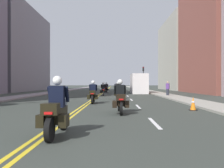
{
  "coord_description": "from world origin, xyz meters",
  "views": [
    {
      "loc": [
        1.98,
        -0.42,
        1.43
      ],
      "look_at": [
        1.63,
        24.75,
        1.37
      ],
      "focal_mm": 37.28,
      "sensor_mm": 36.0,
      "label": 1
    }
  ],
  "objects_px": {
    "motorcycle_7": "(116,88)",
    "parked_truck": "(138,85)",
    "motorcycle_3": "(118,92)",
    "motorcycle_5": "(118,89)",
    "motorcycle_1": "(120,100)",
    "traffic_light_far": "(143,74)",
    "motorcycle_2": "(93,94)",
    "pedestrian_0": "(168,89)",
    "traffic_cone_0": "(193,104)",
    "motorcycle_4": "(103,90)",
    "motorcycle_0": "(56,112)",
    "motorcycle_6": "(106,88)"
  },
  "relations": [
    {
      "from": "motorcycle_7",
      "to": "parked_truck",
      "type": "bearing_deg",
      "value": -65.38
    },
    {
      "from": "motorcycle_3",
      "to": "motorcycle_5",
      "type": "bearing_deg",
      "value": 86.57
    },
    {
      "from": "motorcycle_1",
      "to": "motorcycle_7",
      "type": "relative_size",
      "value": 0.99
    },
    {
      "from": "motorcycle_1",
      "to": "traffic_light_far",
      "type": "relative_size",
      "value": 0.49
    },
    {
      "from": "motorcycle_2",
      "to": "pedestrian_0",
      "type": "bearing_deg",
      "value": 50.35
    },
    {
      "from": "motorcycle_3",
      "to": "traffic_cone_0",
      "type": "relative_size",
      "value": 2.96
    },
    {
      "from": "motorcycle_4",
      "to": "motorcycle_5",
      "type": "relative_size",
      "value": 0.99
    },
    {
      "from": "motorcycle_0",
      "to": "traffic_light_far",
      "type": "bearing_deg",
      "value": 79.66
    },
    {
      "from": "traffic_cone_0",
      "to": "motorcycle_0",
      "type": "bearing_deg",
      "value": -133.02
    },
    {
      "from": "motorcycle_2",
      "to": "motorcycle_7",
      "type": "bearing_deg",
      "value": 84.64
    },
    {
      "from": "motorcycle_2",
      "to": "motorcycle_3",
      "type": "distance_m",
      "value": 5.01
    },
    {
      "from": "motorcycle_0",
      "to": "motorcycle_6",
      "type": "distance_m",
      "value": 30.39
    },
    {
      "from": "motorcycle_2",
      "to": "traffic_cone_0",
      "type": "xyz_separation_m",
      "value": [
        5.73,
        -4.2,
        -0.29
      ]
    },
    {
      "from": "motorcycle_1",
      "to": "motorcycle_3",
      "type": "bearing_deg",
      "value": 87.69
    },
    {
      "from": "motorcycle_0",
      "to": "traffic_cone_0",
      "type": "distance_m",
      "value": 8.4
    },
    {
      "from": "motorcycle_0",
      "to": "motorcycle_2",
      "type": "distance_m",
      "value": 10.34
    },
    {
      "from": "motorcycle_4",
      "to": "parked_truck",
      "type": "relative_size",
      "value": 0.35
    },
    {
      "from": "traffic_cone_0",
      "to": "motorcycle_7",
      "type": "bearing_deg",
      "value": 97.81
    },
    {
      "from": "motorcycle_7",
      "to": "pedestrian_0",
      "type": "bearing_deg",
      "value": -69.36
    },
    {
      "from": "motorcycle_1",
      "to": "parked_truck",
      "type": "bearing_deg",
      "value": 80.04
    },
    {
      "from": "motorcycle_7",
      "to": "traffic_light_far",
      "type": "xyz_separation_m",
      "value": [
        5.07,
        1.56,
        2.52
      ]
    },
    {
      "from": "traffic_light_far",
      "to": "parked_truck",
      "type": "relative_size",
      "value": 0.7
    },
    {
      "from": "motorcycle_0",
      "to": "motorcycle_3",
      "type": "xyz_separation_m",
      "value": [
        1.85,
        14.99,
        -0.01
      ]
    },
    {
      "from": "motorcycle_1",
      "to": "traffic_light_far",
      "type": "height_order",
      "value": "traffic_light_far"
    },
    {
      "from": "motorcycle_6",
      "to": "pedestrian_0",
      "type": "distance_m",
      "value": 12.84
    },
    {
      "from": "motorcycle_5",
      "to": "pedestrian_0",
      "type": "height_order",
      "value": "pedestrian_0"
    },
    {
      "from": "pedestrian_0",
      "to": "parked_truck",
      "type": "height_order",
      "value": "parked_truck"
    },
    {
      "from": "motorcycle_4",
      "to": "motorcycle_5",
      "type": "height_order",
      "value": "motorcycle_5"
    },
    {
      "from": "traffic_cone_0",
      "to": "traffic_light_far",
      "type": "bearing_deg",
      "value": 88.01
    },
    {
      "from": "motorcycle_3",
      "to": "pedestrian_0",
      "type": "distance_m",
      "value": 7.39
    },
    {
      "from": "traffic_light_far",
      "to": "motorcycle_3",
      "type": "bearing_deg",
      "value": -102.75
    },
    {
      "from": "parked_truck",
      "to": "motorcycle_4",
      "type": "bearing_deg",
      "value": -122.64
    },
    {
      "from": "motorcycle_2",
      "to": "pedestrian_0",
      "type": "xyz_separation_m",
      "value": [
        7.46,
        9.47,
        0.21
      ]
    },
    {
      "from": "motorcycle_4",
      "to": "traffic_cone_0",
      "type": "xyz_separation_m",
      "value": [
        5.52,
        -14.45,
        -0.28
      ]
    },
    {
      "from": "motorcycle_0",
      "to": "motorcycle_4",
      "type": "relative_size",
      "value": 0.95
    },
    {
      "from": "motorcycle_2",
      "to": "motorcycle_5",
      "type": "bearing_deg",
      "value": 81.5
    },
    {
      "from": "motorcycle_0",
      "to": "motorcycle_5",
      "type": "distance_m",
      "value": 25.85
    },
    {
      "from": "motorcycle_0",
      "to": "motorcycle_6",
      "type": "relative_size",
      "value": 0.93
    },
    {
      "from": "motorcycle_4",
      "to": "motorcycle_6",
      "type": "bearing_deg",
      "value": 87.25
    },
    {
      "from": "motorcycle_2",
      "to": "traffic_cone_0",
      "type": "distance_m",
      "value": 7.11
    },
    {
      "from": "motorcycle_4",
      "to": "traffic_light_far",
      "type": "xyz_separation_m",
      "value": [
        6.59,
        16.29,
        2.51
      ]
    },
    {
      "from": "motorcycle_4",
      "to": "traffic_light_far",
      "type": "relative_size",
      "value": 0.49
    },
    {
      "from": "motorcycle_3",
      "to": "motorcycle_5",
      "type": "xyz_separation_m",
      "value": [
        0.07,
        10.79,
        0.02
      ]
    },
    {
      "from": "motorcycle_4",
      "to": "traffic_cone_0",
      "type": "relative_size",
      "value": 3.09
    },
    {
      "from": "motorcycle_1",
      "to": "motorcycle_2",
      "type": "distance_m",
      "value": 5.83
    },
    {
      "from": "traffic_light_far",
      "to": "parked_truck",
      "type": "height_order",
      "value": "traffic_light_far"
    },
    {
      "from": "motorcycle_6",
      "to": "parked_truck",
      "type": "distance_m",
      "value": 5.38
    },
    {
      "from": "motorcycle_3",
      "to": "motorcycle_7",
      "type": "distance_m",
      "value": 20.32
    },
    {
      "from": "motorcycle_5",
      "to": "traffic_cone_0",
      "type": "relative_size",
      "value": 3.12
    },
    {
      "from": "motorcycle_2",
      "to": "traffic_light_far",
      "type": "relative_size",
      "value": 0.46
    }
  ]
}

